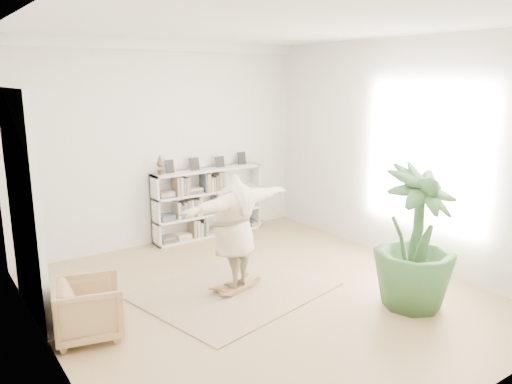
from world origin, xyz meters
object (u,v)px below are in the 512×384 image
bookshelf (208,203)px  person (234,228)px  rocker_board (235,286)px  armchair (89,309)px  houseplant (416,238)px

bookshelf → person: bearing=-111.4°
bookshelf → person: 2.67m
bookshelf → rocker_board: 2.71m
bookshelf → rocker_board: (-0.97, -2.46, -0.57)m
rocker_board → person: size_ratio=0.30×
armchair → houseplant: bearing=-99.4°
bookshelf → armchair: bearing=-139.9°
armchair → bookshelf: bearing=-35.7°
armchair → houseplant: size_ratio=0.40×
armchair → rocker_board: armchair is taller
bookshelf → rocker_board: bookshelf is taller
houseplant → person: bearing=133.9°
armchair → houseplant: (3.75, -1.64, 0.60)m
person → rocker_board: bearing=-45.5°
bookshelf → person: (-0.97, -2.46, 0.30)m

